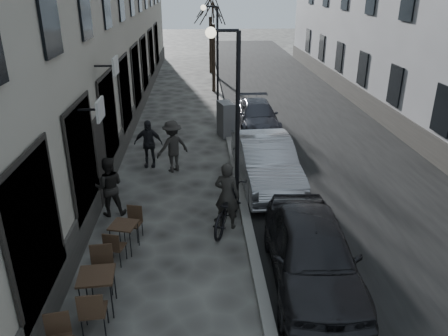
{
  "coord_description": "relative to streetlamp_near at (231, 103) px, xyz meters",
  "views": [
    {
      "loc": [
        -1.04,
        -5.31,
        6.09
      ],
      "look_at": [
        -0.44,
        4.77,
        1.8
      ],
      "focal_mm": 35.0,
      "sensor_mm": 36.0,
      "label": 1
    }
  ],
  "objects": [
    {
      "name": "streetlamp_near",
      "position": [
        0.0,
        0.0,
        0.0
      ],
      "size": [
        0.9,
        0.28,
        5.09
      ],
      "color": "black",
      "rests_on": "ground"
    },
    {
      "name": "utility_cabinet",
      "position": [
        0.27,
        6.54,
        -2.42
      ],
      "size": [
        0.77,
        1.09,
        1.48
      ],
      "primitive_type": "cube",
      "rotation": [
        0.0,
        0.0,
        0.25
      ],
      "color": "#5D5D5F",
      "rests_on": "ground"
    },
    {
      "name": "kerb",
      "position": [
        0.37,
        10.0,
        -3.1
      ],
      "size": [
        0.25,
        60.0,
        0.12
      ],
      "primitive_type": "cube",
      "color": "slate",
      "rests_on": "ground"
    },
    {
      "name": "car_near",
      "position": [
        1.49,
        -3.52,
        -2.4
      ],
      "size": [
        2.03,
        4.55,
        1.52
      ],
      "primitive_type": "imported",
      "rotation": [
        0.0,
        0.0,
        -0.05
      ],
      "color": "black",
      "rests_on": "ground"
    },
    {
      "name": "tree_far",
      "position": [
        0.07,
        21.0,
        1.5
      ],
      "size": [
        2.4,
        2.4,
        5.7
      ],
      "color": "black",
      "rests_on": "ground"
    },
    {
      "name": "streetlamp_far",
      "position": [
        0.0,
        12.0,
        0.0
      ],
      "size": [
        0.9,
        0.28,
        5.09
      ],
      "color": "black",
      "rests_on": "ground"
    },
    {
      "name": "tree_near",
      "position": [
        0.07,
        15.0,
        1.5
      ],
      "size": [
        2.4,
        2.4,
        5.7
      ],
      "color": "black",
      "rests_on": "ground"
    },
    {
      "name": "cyclist_rider",
      "position": [
        -0.18,
        -1.04,
        -2.23
      ],
      "size": [
        0.79,
        0.65,
        1.86
      ],
      "primitive_type": "imported",
      "rotation": [
        0.0,
        0.0,
        2.79
      ],
      "color": "black",
      "rests_on": "ground"
    },
    {
      "name": "pedestrian_far",
      "position": [
        -2.68,
        3.35,
        -2.3
      ],
      "size": [
        1.03,
        0.49,
        1.72
      ],
      "primitive_type": "imported",
      "rotation": [
        0.0,
        0.0,
        -0.07
      ],
      "color": "black",
      "rests_on": "ground"
    },
    {
      "name": "car_mid",
      "position": [
        1.24,
        1.6,
        -2.38
      ],
      "size": [
        1.9,
        4.84,
        1.57
      ],
      "primitive_type": "imported",
      "rotation": [
        0.0,
        0.0,
        0.05
      ],
      "color": "#94969C",
      "rests_on": "ground"
    },
    {
      "name": "pedestrian_mid",
      "position": [
        -1.8,
        2.87,
        -2.25
      ],
      "size": [
        1.36,
        1.18,
        1.82
      ],
      "primitive_type": "imported",
      "rotation": [
        0.0,
        0.0,
        3.67
      ],
      "color": "#272522",
      "rests_on": "ground"
    },
    {
      "name": "road",
      "position": [
        4.02,
        10.0,
        -3.16
      ],
      "size": [
        7.3,
        60.0,
        0.0
      ],
      "primitive_type": "cube",
      "color": "black",
      "rests_on": "ground"
    },
    {
      "name": "bicycle",
      "position": [
        -0.18,
        -1.04,
        -2.59
      ],
      "size": [
        1.46,
        2.29,
        1.13
      ],
      "primitive_type": "imported",
      "rotation": [
        0.0,
        0.0,
        2.79
      ],
      "color": "black",
      "rests_on": "ground"
    },
    {
      "name": "pedestrian_near",
      "position": [
        -3.42,
        -0.16,
        -2.3
      ],
      "size": [
        0.93,
        0.77,
        1.73
      ],
      "primitive_type": "imported",
      "rotation": [
        0.0,
        0.0,
        3.29
      ],
      "color": "black",
      "rests_on": "ground"
    },
    {
      "name": "bistro_set_c",
      "position": [
        -2.75,
        -2.04,
        -2.71
      ],
      "size": [
        0.76,
        1.52,
        0.87
      ],
      "rotation": [
        0.0,
        0.0,
        -0.25
      ],
      "color": "#312316",
      "rests_on": "ground"
    },
    {
      "name": "bistro_set_b",
      "position": [
        -2.95,
        -4.17,
        -2.64
      ],
      "size": [
        0.75,
        1.73,
        1.01
      ],
      "rotation": [
        0.0,
        0.0,
        0.08
      ],
      "color": "#312316",
      "rests_on": "ground"
    },
    {
      "name": "car_far",
      "position": [
        1.75,
        7.49,
        -2.55
      ],
      "size": [
        1.72,
        4.19,
        1.22
      ],
      "primitive_type": "imported",
      "rotation": [
        0.0,
        0.0,
        0.0
      ],
      "color": "#3B3D46",
      "rests_on": "ground"
    }
  ]
}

